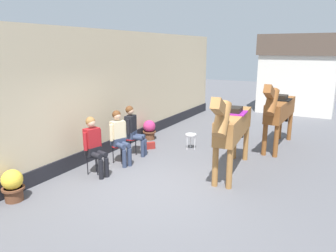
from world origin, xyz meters
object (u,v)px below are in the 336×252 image
Objects in this scene: saddled_horse_far at (279,110)px; spare_stool_white at (191,136)px; seated_visitor_middle at (119,135)px; flower_planter_farthest at (149,129)px; seated_visitor_near at (94,143)px; flower_planter_nearest at (13,185)px; saddled_horse_near at (232,126)px; seated_visitor_far at (133,128)px; satchel_bag at (150,145)px.

spare_stool_white is at bearing -148.71° from saddled_horse_far.
seated_visitor_middle is 2.36m from flower_planter_farthest.
flower_planter_nearest is (-0.50, -1.79, -0.44)m from seated_visitor_near.
flower_planter_farthest is at bearing 98.40° from seated_visitor_near.
saddled_horse_near and saddled_horse_far have the same top height.
seated_visitor_far reaches higher than flower_planter_nearest.
flower_planter_nearest is (-0.47, -3.40, -0.44)m from seated_visitor_far.
seated_visitor_far is at bearing -179.75° from saddled_horse_near.
flower_planter_nearest is (-3.86, -5.98, -0.82)m from saddled_horse_far.
seated_visitor_middle is at bearing 78.17° from flower_planter_nearest.
saddled_horse_near is 6.51× the size of spare_stool_white.
flower_planter_farthest is 1.03m from satchel_bag.
saddled_horse_far reaches higher than seated_visitor_near.
seated_visitor_far is 3.02× the size of spare_stool_white.
seated_visitor_far reaches higher than satchel_bag.
flower_planter_farthest is (-3.23, 1.52, -0.82)m from saddled_horse_near.
saddled_horse_near is (2.71, 0.74, 0.38)m from seated_visitor_middle.
saddled_horse_far is 4.04m from flower_planter_farthest.
spare_stool_white reaches higher than satchel_bag.
saddled_horse_far is 7.16m from flower_planter_nearest.
spare_stool_white is at bearing 158.99° from satchel_bag.
seated_visitor_middle is at bearing -83.03° from seated_visitor_far.
spare_stool_white is at bearing 60.98° from seated_visitor_middle.
seated_visitor_near is 1.91m from flower_planter_nearest.
flower_planter_farthest is at bearing 105.71° from seated_visitor_far.
saddled_horse_far is (3.35, 4.19, 0.38)m from seated_visitor_near.
seated_visitor_near is at bearing -88.83° from seated_visitor_far.
saddled_horse_near is at bearing 46.17° from flower_planter_nearest.
seated_visitor_far is 0.97m from satchel_bag.
seated_visitor_far is 4.96× the size of satchel_bag.
saddled_horse_near is at bearing 15.28° from seated_visitor_middle.
flower_planter_farthest is at bearing 170.18° from spare_stool_white.
saddled_horse_near is (2.80, 0.01, 0.38)m from seated_visitor_far.
satchel_bag is at bearing 88.66° from seated_visitor_middle.
spare_stool_white is (1.10, 1.98, -0.38)m from seated_visitor_middle.
seated_visitor_far is at bearing -74.29° from flower_planter_farthest.
seated_visitor_far is at bearing 31.28° from satchel_bag.
seated_visitor_near reaches higher than flower_planter_farthest.
flower_planter_farthest is (-0.46, 3.14, -0.44)m from seated_visitor_near.
seated_visitor_near is 1.61m from seated_visitor_far.
seated_visitor_near is at bearing -149.68° from saddled_horse_near.
flower_planter_nearest is (-0.56, -2.67, -0.44)m from seated_visitor_middle.
seated_visitor_far is at bearing 91.17° from seated_visitor_near.
spare_stool_white is at bearing -9.82° from flower_planter_farthest.
seated_visitor_near reaches higher than satchel_bag.
saddled_horse_far reaches higher than seated_visitor_far.
seated_visitor_middle is 2.17× the size of flower_planter_nearest.
saddled_horse_near is at bearing 30.32° from seated_visitor_near.
flower_planter_farthest is 2.29× the size of satchel_bag.
seated_visitor_middle is 2.29m from spare_stool_white.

